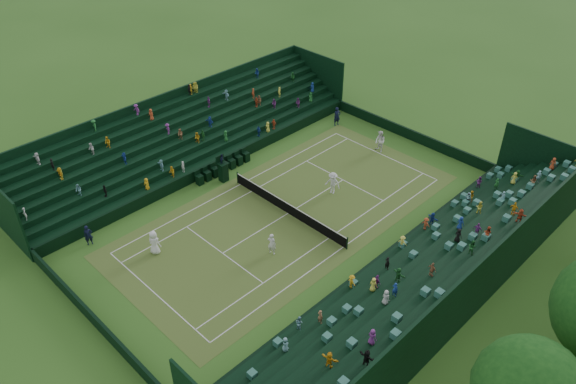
% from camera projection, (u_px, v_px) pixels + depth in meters
% --- Properties ---
extents(ground, '(160.00, 160.00, 0.00)m').
position_uv_depth(ground, '(288.00, 214.00, 42.43)').
color(ground, '#33631F').
rests_on(ground, ground).
extents(court_surface, '(12.97, 26.77, 0.01)m').
position_uv_depth(court_surface, '(288.00, 213.00, 42.42)').
color(court_surface, '#427B29').
rests_on(court_surface, ground).
extents(perimeter_wall_north, '(17.17, 0.20, 1.00)m').
position_uv_depth(perimeter_wall_north, '(410.00, 134.00, 51.31)').
color(perimeter_wall_north, black).
rests_on(perimeter_wall_north, ground).
extents(perimeter_wall_south, '(17.17, 0.20, 1.00)m').
position_uv_depth(perimeter_wall_south, '(97.00, 323.00, 32.96)').
color(perimeter_wall_south, black).
rests_on(perimeter_wall_south, ground).
extents(perimeter_wall_east, '(0.20, 31.77, 1.00)m').
position_uv_depth(perimeter_wall_east, '(378.00, 262.00, 37.24)').
color(perimeter_wall_east, black).
rests_on(perimeter_wall_east, ground).
extents(perimeter_wall_west, '(0.20, 31.77, 1.00)m').
position_uv_depth(perimeter_wall_west, '(217.00, 165.00, 47.03)').
color(perimeter_wall_west, black).
rests_on(perimeter_wall_west, ground).
extents(north_grandstand, '(6.60, 32.00, 4.90)m').
position_uv_depth(north_grandstand, '(435.00, 283.00, 34.23)').
color(north_grandstand, black).
rests_on(north_grandstand, ground).
extents(south_grandstand, '(6.60, 32.00, 4.90)m').
position_uv_depth(south_grandstand, '(185.00, 137.00, 48.84)').
color(south_grandstand, black).
rests_on(south_grandstand, ground).
extents(tennis_net, '(11.67, 0.10, 1.06)m').
position_uv_depth(tennis_net, '(288.00, 208.00, 42.12)').
color(tennis_net, black).
rests_on(tennis_net, ground).
extents(umpire_chair, '(0.80, 0.80, 2.52)m').
position_uv_depth(umpire_chair, '(223.00, 169.00, 45.47)').
color(umpire_chair, black).
rests_on(umpire_chair, ground).
extents(courtside_chairs, '(0.55, 5.52, 1.19)m').
position_uv_depth(courtside_chairs, '(223.00, 168.00, 46.84)').
color(courtside_chairs, black).
rests_on(courtside_chairs, ground).
extents(player_near_west, '(1.07, 0.90, 1.87)m').
position_uv_depth(player_near_west, '(154.00, 242.00, 38.25)').
color(player_near_west, white).
rests_on(player_near_west, ground).
extents(player_near_east, '(0.73, 0.60, 1.72)m').
position_uv_depth(player_near_east, '(272.00, 244.00, 38.24)').
color(player_near_east, white).
rests_on(player_near_east, ground).
extents(player_far_west, '(1.09, 0.92, 1.97)m').
position_uv_depth(player_far_west, '(380.00, 142.00, 49.30)').
color(player_far_west, white).
rests_on(player_far_west, ground).
extents(player_far_east, '(1.39, 1.08, 1.89)m').
position_uv_depth(player_far_east, '(333.00, 183.00, 44.09)').
color(player_far_east, white).
rests_on(player_far_east, ground).
extents(line_judge_north, '(0.64, 0.79, 1.86)m').
position_uv_depth(line_judge_north, '(337.00, 116.00, 53.29)').
color(line_judge_north, black).
rests_on(line_judge_north, ground).
extents(line_judge_south, '(0.54, 0.67, 1.59)m').
position_uv_depth(line_judge_south, '(88.00, 235.00, 39.09)').
color(line_judge_south, black).
rests_on(line_judge_south, ground).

